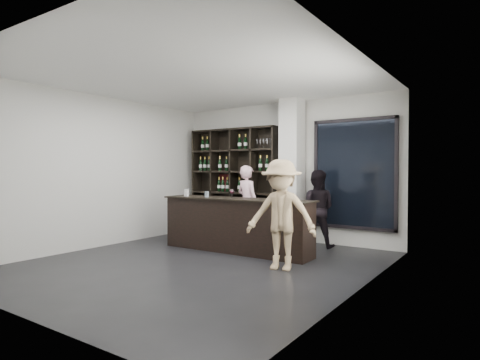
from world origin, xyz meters
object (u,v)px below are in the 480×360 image
Objects in this scene: taster_pink at (247,203)px; customer at (281,215)px; tasting_counter at (236,225)px; taster_black at (316,209)px; wine_shelf at (234,182)px.

customer is at bearing 151.01° from taster_pink.
tasting_counter is at bearing 130.31° from taster_pink.
taster_pink is 1.07× the size of taster_black.
taster_black is at bearing -160.76° from taster_pink.
tasting_counter is at bearing 35.70° from taster_black.
taster_black is at bearing 84.87° from customer.
taster_pink reaches higher than taster_black.
taster_pink is at bearing -11.64° from taster_black.
taster_pink is at bearing 112.98° from tasting_counter.
taster_black reaches higher than tasting_counter.
customer is at bearing -42.15° from wine_shelf.
taster_black is (1.02, 1.22, 0.25)m from tasting_counter.
taster_black is (2.10, -0.25, -0.46)m from wine_shelf.
taster_pink is 1.53m from taster_black.
customer is at bearing 83.64° from taster_black.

